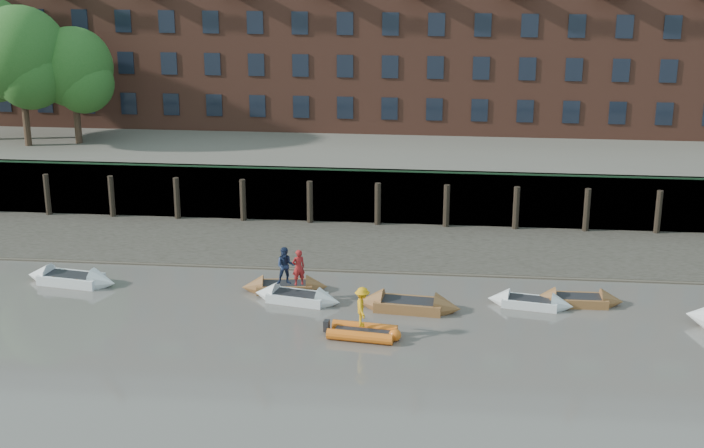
# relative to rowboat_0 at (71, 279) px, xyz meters

# --- Properties ---
(ground) EXTENTS (220.00, 220.00, 0.00)m
(ground) POSITION_rel_rowboat_0_xyz_m (16.44, -10.90, -0.25)
(ground) COLOR #5C564F
(ground) RESTS_ON ground
(foreshore) EXTENTS (110.00, 8.00, 0.50)m
(foreshore) POSITION_rel_rowboat_0_xyz_m (16.44, 7.10, -0.25)
(foreshore) COLOR #3D382F
(foreshore) RESTS_ON ground
(mud_band) EXTENTS (110.00, 1.60, 0.10)m
(mud_band) POSITION_rel_rowboat_0_xyz_m (16.44, 3.70, -0.25)
(mud_band) COLOR #4C4336
(mud_band) RESTS_ON ground
(river_wall) EXTENTS (110.00, 1.23, 3.30)m
(river_wall) POSITION_rel_rowboat_0_xyz_m (16.44, 11.48, 1.35)
(river_wall) COLOR #2D2A26
(river_wall) RESTS_ON ground
(bank_terrace) EXTENTS (110.00, 28.00, 3.20)m
(bank_terrace) POSITION_rel_rowboat_0_xyz_m (16.44, 25.10, 1.35)
(bank_terrace) COLOR #5E594D
(bank_terrace) RESTS_ON ground
(tree_cluster) EXTENTS (11.76, 7.74, 9.40)m
(tree_cluster) POSITION_rel_rowboat_0_xyz_m (-9.18, 16.45, 8.76)
(tree_cluster) COLOR #3A281C
(tree_cluster) RESTS_ON bank_terrace
(rowboat_0) EXTENTS (4.95, 2.14, 1.39)m
(rowboat_0) POSITION_rel_rowboat_0_xyz_m (0.00, 0.00, 0.00)
(rowboat_0) COLOR silver
(rowboat_0) RESTS_ON ground
(rowboat_2) EXTENTS (4.29, 1.73, 1.21)m
(rowboat_2) POSITION_rel_rowboat_0_xyz_m (10.72, 0.07, -0.03)
(rowboat_2) COLOR brown
(rowboat_2) RESTS_ON ground
(rowboat_3) EXTENTS (4.43, 2.08, 1.24)m
(rowboat_3) POSITION_rel_rowboat_0_xyz_m (11.53, -1.24, -0.03)
(rowboat_3) COLOR silver
(rowboat_3) RESTS_ON ground
(rowboat_4) EXTENTS (4.95, 1.89, 1.40)m
(rowboat_4) POSITION_rel_rowboat_0_xyz_m (16.83, -1.71, 0.00)
(rowboat_4) COLOR brown
(rowboat_4) RESTS_ON ground
(rowboat_5) EXTENTS (4.11, 1.83, 1.15)m
(rowboat_5) POSITION_rel_rowboat_0_xyz_m (22.46, -0.71, -0.04)
(rowboat_5) COLOR silver
(rowboat_5) RESTS_ON ground
(rowboat_6) EXTENTS (4.24, 1.28, 1.22)m
(rowboat_6) POSITION_rel_rowboat_0_xyz_m (24.70, -0.26, -0.03)
(rowboat_6) COLOR brown
(rowboat_6) RESTS_ON ground
(rib_tender) EXTENTS (3.23, 1.84, 0.55)m
(rib_tender) POSITION_rel_rowboat_0_xyz_m (15.09, -4.97, -0.01)
(rib_tender) COLOR orange
(rib_tender) RESTS_ON ground
(person_rower_a) EXTENTS (0.76, 0.67, 1.74)m
(person_rower_a) POSITION_rel_rowboat_0_xyz_m (11.60, -1.14, 1.46)
(person_rower_a) COLOR maroon
(person_rower_a) RESTS_ON rowboat_3
(person_rower_b) EXTENTS (0.97, 0.80, 1.81)m
(person_rower_b) POSITION_rel_rowboat_0_xyz_m (10.98, -1.10, 1.49)
(person_rower_b) COLOR #19233F
(person_rower_b) RESTS_ON rowboat_3
(person_rib_crew) EXTENTS (0.79, 1.21, 1.75)m
(person_rib_crew) POSITION_rel_rowboat_0_xyz_m (14.95, -4.86, 1.14)
(person_rib_crew) COLOR orange
(person_rib_crew) RESTS_ON rib_tender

